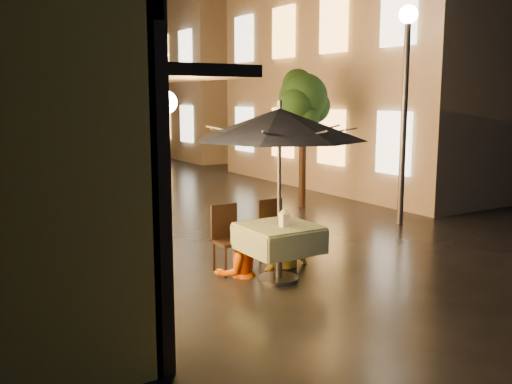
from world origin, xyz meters
TOP-DOWN VIEW (x-y plane):
  - ground at (0.00, 0.00)m, footprint 90.00×90.00m
  - east_building_near at (7.49, 6.50)m, footprint 7.30×9.30m
  - east_building_far at (7.49, 18.00)m, footprint 7.30×10.30m
  - street_tree at (2.41, 4.51)m, footprint 1.43×1.20m
  - streetlamp_near at (3.00, 2.00)m, footprint 0.36×0.36m
  - streetlamp_far at (3.00, 14.00)m, footprint 0.36×0.36m
  - cafe_table at (-1.06, 0.30)m, footprint 0.99×0.99m
  - patio_umbrella at (-1.06, 0.30)m, footprint 2.34×2.34m
  - cafe_chair_left at (-1.46, 1.04)m, footprint 0.42×0.42m
  - cafe_chair_right at (-0.66, 1.04)m, footprint 0.42×0.42m
  - table_lantern at (-1.06, 0.17)m, footprint 0.16×0.16m
  - person_orange at (-1.43, 0.80)m, footprint 0.73×0.58m
  - person_yellow at (-0.61, 0.80)m, footprint 0.97×0.57m
  - bicycle_0 at (-2.26, 3.27)m, footprint 1.70×0.99m
  - bicycle_1 at (-2.22, 4.02)m, footprint 1.87×0.92m
  - bicycle_2 at (-2.33, 6.17)m, footprint 1.69×0.98m
  - bicycle_3 at (-2.83, 6.20)m, footprint 1.59×0.58m
  - bicycle_4 at (-2.44, 7.61)m, footprint 1.69×0.59m
  - bicycle_5 at (-2.33, 8.06)m, footprint 1.90×1.00m
  - bicycle_6 at (-2.20, 9.89)m, footprint 1.85×0.70m

SIDE VIEW (x-z plane):
  - ground at x=0.00m, z-range 0.00..0.00m
  - bicycle_2 at x=-2.33m, z-range 0.00..0.84m
  - bicycle_0 at x=-2.26m, z-range 0.00..0.84m
  - bicycle_4 at x=-2.44m, z-range 0.00..0.89m
  - bicycle_3 at x=-2.83m, z-range 0.00..0.93m
  - bicycle_6 at x=-2.20m, z-range 0.00..0.96m
  - cafe_chair_left at x=-1.46m, z-range 0.05..1.03m
  - cafe_chair_right at x=-0.66m, z-range 0.05..1.03m
  - bicycle_1 at x=-2.22m, z-range 0.00..1.08m
  - bicycle_5 at x=-2.33m, z-range 0.00..1.10m
  - cafe_table at x=-1.06m, z-range 0.20..0.98m
  - person_orange at x=-1.43m, z-range 0.00..1.47m
  - person_yellow at x=-0.61m, z-range 0.00..1.49m
  - table_lantern at x=-1.06m, z-range 0.79..1.04m
  - patio_umbrella at x=-1.06m, z-range 0.92..3.38m
  - street_tree at x=2.41m, z-range 0.85..4.00m
  - streetlamp_near at x=3.00m, z-range 0.80..5.03m
  - streetlamp_far at x=3.00m, z-range 0.80..5.03m
  - east_building_near at x=7.49m, z-range 0.01..6.81m
  - east_building_far at x=7.49m, z-range 0.01..7.31m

